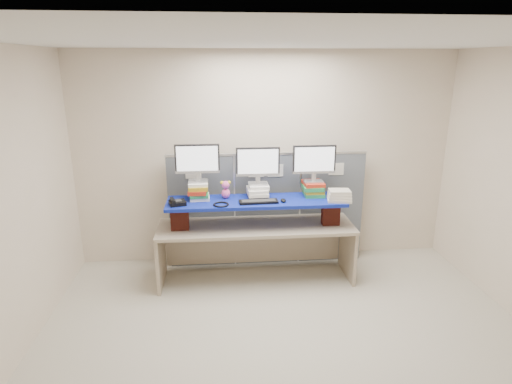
{
  "coord_description": "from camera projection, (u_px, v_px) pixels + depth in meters",
  "views": [
    {
      "loc": [
        -0.65,
        -3.54,
        2.64
      ],
      "look_at": [
        -0.19,
        1.32,
        1.15
      ],
      "focal_mm": 30.0,
      "sensor_mm": 36.0,
      "label": 1
    }
  ],
  "objects": [
    {
      "name": "book_stack_right",
      "position": [
        313.0,
        189.0,
        5.28
      ],
      "size": [
        0.27,
        0.3,
        0.17
      ],
      "color": "#248741",
      "rests_on": "blue_board"
    },
    {
      "name": "blue_board",
      "position": [
        256.0,
        201.0,
        5.14
      ],
      "size": [
        2.14,
        0.54,
        0.04
      ],
      "primitive_type": "cube",
      "rotation": [
        0.0,
        0.0,
        -0.0
      ],
      "color": "navy",
      "rests_on": "brick_pier_left"
    },
    {
      "name": "monitor_left",
      "position": [
        197.0,
        161.0,
        5.05
      ],
      "size": [
        0.53,
        0.15,
        0.46
      ],
      "rotation": [
        0.0,
        0.0,
        -0.0
      ],
      "color": "#A9A9AE",
      "rests_on": "book_stack_left"
    },
    {
      "name": "brick_pier_left",
      "position": [
        180.0,
        218.0,
        5.06
      ],
      "size": [
        0.21,
        0.12,
        0.29
      ],
      "primitive_type": "cube",
      "rotation": [
        0.0,
        0.0,
        -0.0
      ],
      "color": "maroon",
      "rests_on": "desk"
    },
    {
      "name": "mouse",
      "position": [
        283.0,
        200.0,
        5.06
      ],
      "size": [
        0.09,
        0.13,
        0.04
      ],
      "primitive_type": "ellipsoid",
      "rotation": [
        0.0,
        0.0,
        -0.3
      ],
      "color": "black",
      "rests_on": "blue_board"
    },
    {
      "name": "monitor_right",
      "position": [
        314.0,
        161.0,
        5.18
      ],
      "size": [
        0.53,
        0.15,
        0.46
      ],
      "rotation": [
        0.0,
        0.0,
        -0.0
      ],
      "color": "#A9A9AE",
      "rests_on": "book_stack_right"
    },
    {
      "name": "binder_stack",
      "position": [
        339.0,
        196.0,
        5.08
      ],
      "size": [
        0.31,
        0.26,
        0.13
      ],
      "rotation": [
        0.0,
        0.0,
        -0.15
      ],
      "color": "beige",
      "rests_on": "blue_board"
    },
    {
      "name": "desk_phone",
      "position": [
        177.0,
        202.0,
        4.95
      ],
      "size": [
        0.22,
        0.21,
        0.08
      ],
      "rotation": [
        0.0,
        0.0,
        0.26
      ],
      "color": "black",
      "rests_on": "blue_board"
    },
    {
      "name": "keyboard",
      "position": [
        259.0,
        202.0,
        5.03
      ],
      "size": [
        0.46,
        0.17,
        0.03
      ],
      "rotation": [
        0.0,
        0.0,
        0.04
      ],
      "color": "black",
      "rests_on": "blue_board"
    },
    {
      "name": "headset",
      "position": [
        221.0,
        204.0,
        4.94
      ],
      "size": [
        0.2,
        0.2,
        0.02
      ],
      "primitive_type": "torus",
      "rotation": [
        0.0,
        0.0,
        0.1
      ],
      "color": "black",
      "rests_on": "blue_board"
    },
    {
      "name": "room",
      "position": [
        292.0,
        208.0,
        3.79
      ],
      "size": [
        5.0,
        4.0,
        2.8
      ],
      "color": "beige",
      "rests_on": "ground"
    },
    {
      "name": "desk",
      "position": [
        256.0,
        236.0,
        5.27
      ],
      "size": [
        2.39,
        0.71,
        0.73
      ],
      "rotation": [
        0.0,
        0.0,
        -0.0
      ],
      "color": "tan",
      "rests_on": "ground"
    },
    {
      "name": "cubicle_partition",
      "position": [
        267.0,
        209.0,
        5.67
      ],
      "size": [
        2.6,
        0.06,
        1.53
      ],
      "color": "#50565F",
      "rests_on": "ground"
    },
    {
      "name": "book_stack_center",
      "position": [
        258.0,
        191.0,
        5.22
      ],
      "size": [
        0.26,
        0.31,
        0.16
      ],
      "color": "navy",
      "rests_on": "blue_board"
    },
    {
      "name": "plush_toy",
      "position": [
        226.0,
        189.0,
        5.16
      ],
      "size": [
        0.13,
        0.1,
        0.22
      ],
      "rotation": [
        0.0,
        0.0,
        0.1
      ],
      "color": "pink",
      "rests_on": "blue_board"
    },
    {
      "name": "book_stack_left",
      "position": [
        199.0,
        190.0,
        5.15
      ],
      "size": [
        0.26,
        0.31,
        0.21
      ],
      "color": "white",
      "rests_on": "blue_board"
    },
    {
      "name": "brick_pier_right",
      "position": [
        331.0,
        213.0,
        5.21
      ],
      "size": [
        0.21,
        0.12,
        0.29
      ],
      "primitive_type": "cube",
      "rotation": [
        0.0,
        0.0,
        -0.0
      ],
      "color": "maroon",
      "rests_on": "desk"
    },
    {
      "name": "monitor_center",
      "position": [
        258.0,
        164.0,
        5.12
      ],
      "size": [
        0.53,
        0.15,
        0.46
      ],
      "rotation": [
        0.0,
        0.0,
        -0.0
      ],
      "color": "#A9A9AE",
      "rests_on": "book_stack_center"
    }
  ]
}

